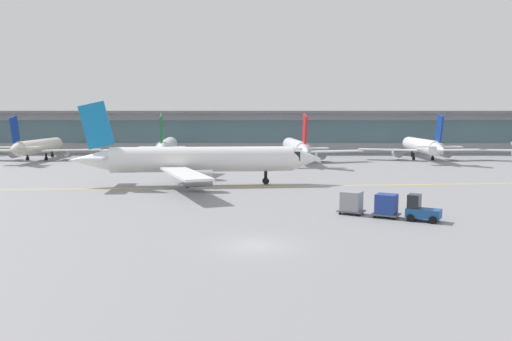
{
  "coord_description": "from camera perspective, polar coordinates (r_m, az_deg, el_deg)",
  "views": [
    {
      "loc": [
        0.02,
        -31.46,
        8.23
      ],
      "look_at": [
        0.11,
        17.39,
        3.0
      ],
      "focal_mm": 35.13,
      "sensor_mm": 36.0,
      "label": 1
    }
  ],
  "objects": [
    {
      "name": "gate_airplane_4",
      "position": [
        101.92,
        18.24,
        2.67
      ],
      "size": [
        24.78,
        26.67,
        8.84
      ],
      "rotation": [
        0.0,
        0.0,
        1.52
      ],
      "color": "white",
      "rests_on": "ground_plane"
    },
    {
      "name": "baggage_tug",
      "position": [
        41.95,
        18.14,
        -4.27
      ],
      "size": [
        2.95,
        2.54,
        2.1
      ],
      "rotation": [
        0.0,
        0.0,
        -0.51
      ],
      "color": "#194C8C",
      "rests_on": "ground_plane"
    },
    {
      "name": "terminal_concourse",
      "position": [
        118.1,
        -0.12,
        4.5
      ],
      "size": [
        189.74,
        11.0,
        9.6
      ],
      "color": "#9EA3A8",
      "rests_on": "ground_plane"
    },
    {
      "name": "cargo_dolly_lead",
      "position": [
        42.52,
        14.51,
        -3.8
      ],
      "size": [
        2.61,
        2.42,
        1.94
      ],
      "rotation": [
        0.0,
        0.0,
        -0.51
      ],
      "color": "#595B60",
      "rests_on": "ground_plane"
    },
    {
      "name": "ground_plane",
      "position": [
        32.52,
        -0.14,
        -8.55
      ],
      "size": [
        400.0,
        400.0,
        0.0
      ],
      "primitive_type": "plane",
      "color": "gray"
    },
    {
      "name": "gate_airplane_3",
      "position": [
        92.57,
        4.45,
        2.64
      ],
      "size": [
        24.78,
        26.68,
        8.84
      ],
      "rotation": [
        0.0,
        0.0,
        1.63
      ],
      "color": "silver",
      "rests_on": "ground_plane"
    },
    {
      "name": "gate_airplane_2",
      "position": [
        96.84,
        -10.22,
        2.71
      ],
      "size": [
        24.71,
        26.69,
        8.84
      ],
      "rotation": [
        0.0,
        0.0,
        1.66
      ],
      "color": "silver",
      "rests_on": "ground_plane"
    },
    {
      "name": "taxiing_regional_jet",
      "position": [
        60.88,
        -6.56,
        1.18
      ],
      "size": [
        30.59,
        28.32,
        10.13
      ],
      "rotation": [
        0.0,
        0.0,
        0.09
      ],
      "color": "white",
      "rests_on": "ground_plane"
    },
    {
      "name": "taxiway_centreline_stripe",
      "position": [
        59.24,
        -6.36,
        -1.91
      ],
      "size": [
        109.56,
        10.55,
        0.01
      ],
      "primitive_type": "cube",
      "rotation": [
        0.0,
        0.0,
        0.09
      ],
      "color": "yellow",
      "rests_on": "ground_plane"
    },
    {
      "name": "gate_airplane_1",
      "position": [
        105.16,
        -23.6,
        2.52
      ],
      "size": [
        24.06,
        25.86,
        8.57
      ],
      "rotation": [
        0.0,
        0.0,
        1.61
      ],
      "color": "silver",
      "rests_on": "ground_plane"
    },
    {
      "name": "cargo_dolly_trailing",
      "position": [
        43.35,
        10.72,
        -3.53
      ],
      "size": [
        2.61,
        2.42,
        1.94
      ],
      "rotation": [
        0.0,
        0.0,
        -0.51
      ],
      "color": "#595B60",
      "rests_on": "ground_plane"
    }
  ]
}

